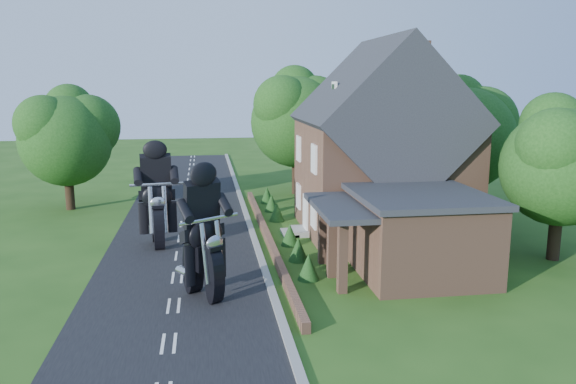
{
  "coord_description": "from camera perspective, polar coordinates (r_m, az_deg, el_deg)",
  "views": [
    {
      "loc": [
        1.25,
        -22.39,
        7.88
      ],
      "look_at": [
        5.12,
        3.4,
        2.8
      ],
      "focal_mm": 35.0,
      "sensor_mm": 36.0,
      "label": 1
    }
  ],
  "objects": [
    {
      "name": "road",
      "position": [
        23.76,
        -11.18,
        -8.53
      ],
      "size": [
        7.0,
        80.0,
        0.02
      ],
      "primitive_type": "cube",
      "color": "black",
      "rests_on": "ground"
    },
    {
      "name": "shrub_c",
      "position": [
        27.68,
        0.19,
        -4.33
      ],
      "size": [
        0.9,
        0.9,
        1.1
      ],
      "primitive_type": "cone",
      "color": "#133811",
      "rests_on": "ground"
    },
    {
      "name": "shrub_b",
      "position": [
        25.31,
        1.05,
        -5.81
      ],
      "size": [
        0.9,
        0.9,
        1.1
      ],
      "primitive_type": "cone",
      "color": "#133811",
      "rests_on": "ground"
    },
    {
      "name": "shrub_a",
      "position": [
        22.97,
        2.1,
        -7.59
      ],
      "size": [
        0.9,
        0.9,
        1.1
      ],
      "primitive_type": "cone",
      "color": "#133811",
      "rests_on": "ground"
    },
    {
      "name": "shrub_d",
      "position": [
        32.48,
        -1.15,
        -2.02
      ],
      "size": [
        0.9,
        0.9,
        1.1
      ],
      "primitive_type": "cone",
      "color": "#133811",
      "rests_on": "ground"
    },
    {
      "name": "tree_behind_house",
      "position": [
        40.67,
        10.12,
        8.53
      ],
      "size": [
        7.81,
        7.2,
        10.08
      ],
      "color": "black",
      "rests_on": "ground"
    },
    {
      "name": "tree_house_right",
      "position": [
        34.72,
        17.93,
        6.05
      ],
      "size": [
        6.51,
        6.0,
        8.4
      ],
      "color": "black",
      "rests_on": "ground"
    },
    {
      "name": "annex",
      "position": [
        24.03,
        12.82,
        -3.99
      ],
      "size": [
        7.05,
        5.94,
        3.44
      ],
      "color": "brown",
      "rests_on": "ground"
    },
    {
      "name": "garden_wall",
      "position": [
        28.61,
        -2.1,
        -4.56
      ],
      "size": [
        0.3,
        22.0,
        0.4
      ],
      "primitive_type": "cube",
      "color": "brown",
      "rests_on": "ground"
    },
    {
      "name": "house",
      "position": [
        30.06,
        9.46,
        4.12
      ],
      "size": [
        9.54,
        8.64,
        10.24
      ],
      "color": "brown",
      "rests_on": "ground"
    },
    {
      "name": "tree_annex_side",
      "position": [
        27.72,
        26.55,
        3.26
      ],
      "size": [
        5.64,
        5.2,
        7.48
      ],
      "color": "black",
      "rests_on": "ground"
    },
    {
      "name": "ground",
      "position": [
        23.76,
        -11.18,
        -8.56
      ],
      "size": [
        120.0,
        120.0,
        0.0
      ],
      "primitive_type": "plane",
      "color": "#254B15",
      "rests_on": "ground"
    },
    {
      "name": "motorcycle_follow",
      "position": [
        28.2,
        -13.02,
        -3.85
      ],
      "size": [
        0.63,
        1.72,
        1.56
      ],
      "primitive_type": null,
      "rotation": [
        0.0,
        0.0,
        3.26
      ],
      "color": "black",
      "rests_on": "ground"
    },
    {
      "name": "shrub_f",
      "position": [
        37.34,
        -2.14,
        -0.31
      ],
      "size": [
        0.9,
        0.9,
        1.1
      ],
      "primitive_type": "cone",
      "color": "#133811",
      "rests_on": "ground"
    },
    {
      "name": "motorcycle_lead",
      "position": [
        21.22,
        -8.54,
        -8.68
      ],
      "size": [
        1.25,
        1.61,
        1.54
      ],
      "primitive_type": null,
      "rotation": [
        0.0,
        0.0,
        3.72
      ],
      "color": "black",
      "rests_on": "ground"
    },
    {
      "name": "kerb",
      "position": [
        23.83,
        -2.3,
        -8.14
      ],
      "size": [
        0.3,
        80.0,
        0.12
      ],
      "primitive_type": "cube",
      "color": "gray",
      "rests_on": "ground"
    },
    {
      "name": "tree_behind_left",
      "position": [
        40.17,
        1.4,
        7.96
      ],
      "size": [
        6.94,
        6.4,
        9.16
      ],
      "color": "black",
      "rests_on": "ground"
    },
    {
      "name": "shrub_e",
      "position": [
        34.91,
        -1.68,
        -1.1
      ],
      "size": [
        0.9,
        0.9,
        1.1
      ],
      "primitive_type": "cone",
      "color": "#133811",
      "rests_on": "ground"
    },
    {
      "name": "tree_far_road",
      "position": [
        37.51,
        -21.1,
        5.64
      ],
      "size": [
        6.08,
        5.6,
        7.84
      ],
      "color": "black",
      "rests_on": "ground"
    }
  ]
}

